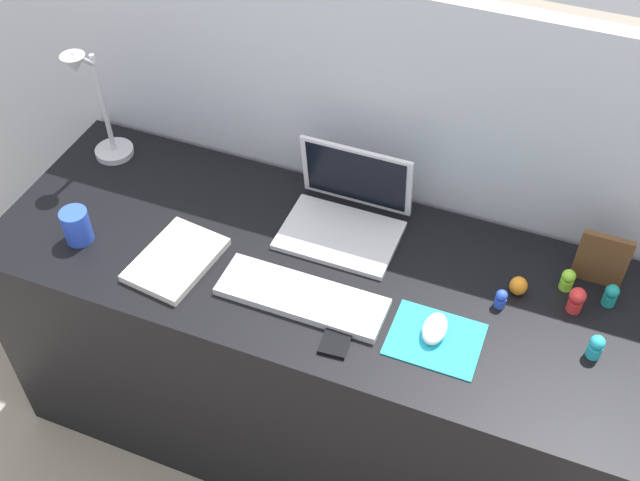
{
  "coord_description": "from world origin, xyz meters",
  "views": [
    {
      "loc": [
        0.49,
        -1.22,
        2.17
      ],
      "look_at": [
        0.01,
        0.0,
        0.83
      ],
      "focal_mm": 43.52,
      "sensor_mm": 36.0,
      "label": 1
    }
  ],
  "objects": [
    {
      "name": "ground_plane",
      "position": [
        0.0,
        0.0,
        0.0
      ],
      "size": [
        6.0,
        6.0,
        0.0
      ],
      "primitive_type": "plane",
      "color": "gray"
    },
    {
      "name": "back_wall",
      "position": [
        0.0,
        0.35,
        0.66
      ],
      "size": [
        2.9,
        0.05,
        1.32
      ],
      "primitive_type": "cube",
      "color": "#B2B7C1",
      "rests_on": "ground_plane"
    },
    {
      "name": "desk",
      "position": [
        0.0,
        0.0,
        0.37
      ],
      "size": [
        1.7,
        0.62,
        0.74
      ],
      "primitive_type": "cube",
      "color": "black",
      "rests_on": "ground_plane"
    },
    {
      "name": "laptop",
      "position": [
        0.02,
        0.17,
        0.79
      ],
      "size": [
        0.3,
        0.24,
        0.21
      ],
      "color": "silver",
      "rests_on": "desk"
    },
    {
      "name": "keyboard",
      "position": [
        0.01,
        -0.12,
        0.75
      ],
      "size": [
        0.41,
        0.13,
        0.02
      ],
      "primitive_type": "cube",
      "color": "silver",
      "rests_on": "desk"
    },
    {
      "name": "mousepad",
      "position": [
        0.34,
        -0.12,
        0.74
      ],
      "size": [
        0.21,
        0.17,
        0.0
      ],
      "primitive_type": "cube",
      "color": "#28B7CC",
      "rests_on": "desk"
    },
    {
      "name": "mouse",
      "position": [
        0.33,
        -0.1,
        0.76
      ],
      "size": [
        0.06,
        0.1,
        0.03
      ],
      "primitive_type": "ellipsoid",
      "color": "silver",
      "rests_on": "mousepad"
    },
    {
      "name": "cell_phone",
      "position": [
        0.13,
        -0.19,
        0.74
      ],
      "size": [
        0.07,
        0.13,
        0.01
      ],
      "primitive_type": "cube",
      "rotation": [
        0.0,
        0.0,
        0.08
      ],
      "color": "black",
      "rests_on": "desk"
    },
    {
      "name": "desk_lamp",
      "position": [
        -0.71,
        0.16,
        0.92
      ],
      "size": [
        0.11,
        0.16,
        0.38
      ],
      "color": "#B7B7BC",
      "rests_on": "desk"
    },
    {
      "name": "notebook_pad",
      "position": [
        -0.33,
        -0.12,
        0.75
      ],
      "size": [
        0.2,
        0.26,
        0.02
      ],
      "primitive_type": "cube",
      "rotation": [
        0.0,
        0.0,
        -0.12
      ],
      "color": "silver",
      "rests_on": "desk"
    },
    {
      "name": "picture_frame",
      "position": [
        0.65,
        0.2,
        0.81
      ],
      "size": [
        0.12,
        0.02,
        0.15
      ],
      "primitive_type": "cube",
      "color": "brown",
      "rests_on": "desk"
    },
    {
      "name": "coffee_mug",
      "position": [
        -0.6,
        -0.14,
        0.79
      ],
      "size": [
        0.07,
        0.07,
        0.09
      ],
      "primitive_type": "cylinder",
      "color": "blue",
      "rests_on": "desk"
    },
    {
      "name": "toy_figurine_cyan",
      "position": [
        0.68,
        -0.03,
        0.77
      ],
      "size": [
        0.03,
        0.03,
        0.06
      ],
      "color": "#28B7CC",
      "rests_on": "desk"
    },
    {
      "name": "toy_figurine_blue",
      "position": [
        0.45,
        0.04,
        0.77
      ],
      "size": [
        0.03,
        0.03,
        0.05
      ],
      "color": "blue",
      "rests_on": "desk"
    },
    {
      "name": "toy_figurine_orange",
      "position": [
        0.48,
        0.09,
        0.76
      ],
      "size": [
        0.04,
        0.04,
        0.05
      ],
      "primitive_type": "ellipsoid",
      "color": "orange",
      "rests_on": "desk"
    },
    {
      "name": "toy_figurine_lime",
      "position": [
        0.59,
        0.15,
        0.77
      ],
      "size": [
        0.03,
        0.03,
        0.06
      ],
      "color": "#8CDB33",
      "rests_on": "desk"
    },
    {
      "name": "toy_figurine_red",
      "position": [
        0.62,
        0.09,
        0.78
      ],
      "size": [
        0.04,
        0.04,
        0.07
      ],
      "color": "red",
      "rests_on": "desk"
    },
    {
      "name": "toy_figurine_teal",
      "position": [
        0.69,
        0.14,
        0.77
      ],
      "size": [
        0.03,
        0.03,
        0.06
      ],
      "color": "teal",
      "rests_on": "desk"
    }
  ]
}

